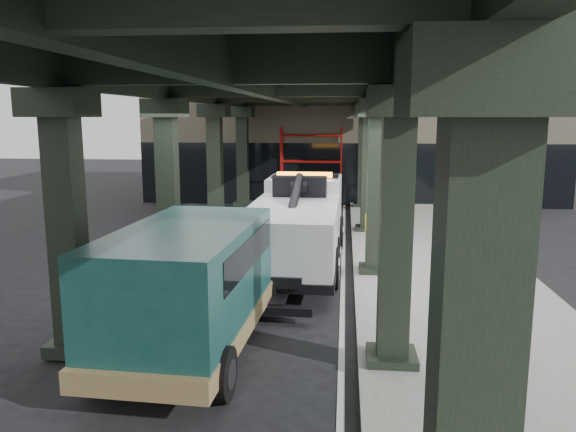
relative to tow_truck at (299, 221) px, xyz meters
The scene contains 8 objects.
ground 3.35m from the tow_truck, 96.12° to the right, with size 90.00×90.00×0.00m, color black.
sidewalk 4.49m from the tow_truck, 13.88° to the right, with size 5.00×40.00×0.15m, color gray.
lane_stripe 2.20m from the tow_truck, 36.88° to the right, with size 0.12×38.00×0.01m, color silver.
viaduct 4.27m from the tow_truck, 125.10° to the right, with size 7.40×32.00×6.40m.
building 17.25m from the tow_truck, 84.36° to the left, with size 22.00×10.00×8.00m, color #C6B793.
scaffolding 11.64m from the tow_truck, 91.60° to the left, with size 3.08×0.88×4.00m.
tow_truck is the anchor object (origin of this frame).
towed_van 6.66m from the tow_truck, 103.05° to the right, with size 2.74×6.27×2.50m.
Camera 1 is at (1.70, -13.71, 4.50)m, focal length 35.00 mm.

